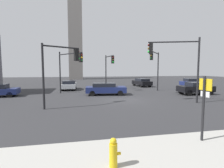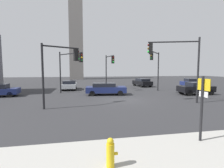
% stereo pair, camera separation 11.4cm
% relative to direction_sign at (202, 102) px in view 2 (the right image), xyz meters
% --- Properties ---
extents(ground_plane, '(108.27, 108.27, 0.00)m').
position_rel_direction_sign_xyz_m(ground_plane, '(-0.53, 10.22, -1.71)').
color(ground_plane, '#2D2D30').
extents(sidewalk_corner, '(38.98, 3.30, 0.15)m').
position_rel_direction_sign_xyz_m(sidewalk_corner, '(-0.53, -0.82, -1.64)').
color(sidewalk_corner, '#A8A59E').
rests_on(sidewalk_corner, ground_plane).
extents(direction_sign, '(0.15, 0.61, 2.60)m').
position_rel_direction_sign_xyz_m(direction_sign, '(0.00, 0.00, 0.00)').
color(direction_sign, black).
rests_on(direction_sign, ground_plane).
extents(traffic_light_0, '(2.69, 3.35, 5.38)m').
position_rel_direction_sign_xyz_m(traffic_light_0, '(4.95, 14.87, 2.20)').
color(traffic_light_0, black).
rests_on(traffic_light_0, ground_plane).
extents(traffic_light_1, '(2.78, 1.63, 4.95)m').
position_rel_direction_sign_xyz_m(traffic_light_1, '(-6.24, 8.19, 1.84)').
color(traffic_light_1, black).
rests_on(traffic_light_1, ground_plane).
extents(traffic_light_2, '(2.86, 3.72, 5.20)m').
position_rel_direction_sign_xyz_m(traffic_light_2, '(-5.93, 14.60, 1.99)').
color(traffic_light_2, black).
rests_on(traffic_light_2, ground_plane).
extents(traffic_light_3, '(4.35, 1.55, 5.84)m').
position_rel_direction_sign_xyz_m(traffic_light_3, '(3.69, 8.09, 2.42)').
color(traffic_light_3, black).
rests_on(traffic_light_3, ground_plane).
extents(traffic_light_4, '(0.77, 3.08, 5.13)m').
position_rel_direction_sign_xyz_m(traffic_light_4, '(-0.61, 17.97, 1.92)').
color(traffic_light_4, black).
rests_on(traffic_light_4, ground_plane).
extents(fire_hydrant, '(0.34, 0.24, 0.88)m').
position_rel_direction_sign_xyz_m(fire_hydrant, '(-3.90, -1.12, -1.14)').
color(fire_hydrant, gold).
rests_on(fire_hydrant, ground_plane).
extents(car_0, '(4.17, 2.07, 1.47)m').
position_rel_direction_sign_xyz_m(car_0, '(14.25, 19.69, -0.93)').
color(car_0, navy).
rests_on(car_0, ground_plane).
extents(car_1, '(4.07, 1.85, 1.48)m').
position_rel_direction_sign_xyz_m(car_1, '(8.92, 11.96, -0.92)').
color(car_1, black).
rests_on(car_1, ground_plane).
extents(car_2, '(2.37, 4.53, 1.40)m').
position_rel_direction_sign_xyz_m(car_2, '(6.09, 22.40, -0.97)').
color(car_2, black).
rests_on(car_2, ground_plane).
extents(car_3, '(4.85, 2.42, 1.42)m').
position_rel_direction_sign_xyz_m(car_3, '(-1.81, 13.75, -0.96)').
color(car_3, navy).
rests_on(car_3, ground_plane).
extents(car_5, '(2.05, 4.46, 1.36)m').
position_rel_direction_sign_xyz_m(car_5, '(-6.31, 19.92, -0.99)').
color(car_5, '#ADB2B7').
rests_on(car_5, ground_plane).
extents(skyline_tower, '(4.08, 4.08, 27.36)m').
position_rel_direction_sign_xyz_m(skyline_tower, '(-5.76, 47.85, 11.97)').
color(skyline_tower, gray).
rests_on(skyline_tower, ground_plane).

